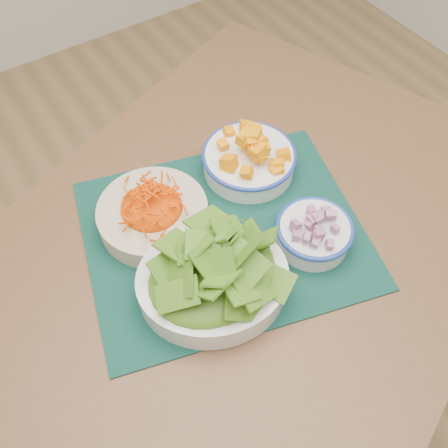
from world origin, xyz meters
The scene contains 7 objects.
ground centered at (0.00, 0.00, 0.00)m, with size 4.00×4.00×0.00m, color #A58150.
table centered at (-0.11, 0.11, 0.66)m, with size 1.53×1.28×0.75m.
placemat centered at (-0.08, 0.17, 0.75)m, with size 0.52×0.43×0.00m, color black.
carrot_bowl centered at (-0.18, 0.26, 0.79)m, with size 0.23×0.23×0.08m.
squash_bowl centered at (0.05, 0.27, 0.80)m, with size 0.23×0.23×0.10m.
lettuce_bowl centered at (-0.17, 0.07, 0.81)m, with size 0.33×0.30×0.12m.
onion_bowl centered at (0.05, 0.06, 0.79)m, with size 0.15×0.15×0.07m.
Camera 1 is at (-0.39, -0.29, 1.55)m, focal length 40.00 mm.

